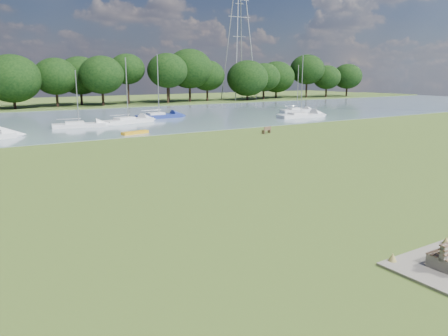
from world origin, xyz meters
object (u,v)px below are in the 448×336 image
riverbank_bench (267,130)px  sailboat_8 (300,114)px  sailboat_3 (297,110)px  sailboat_4 (159,115)px  kayak (135,133)px  pylon (239,17)px  sailboat_1 (128,119)px  sailboat_7 (78,124)px

riverbank_bench → sailboat_8: size_ratio=0.15×
sailboat_3 → sailboat_8: bearing=-123.2°
sailboat_3 → sailboat_4: 24.40m
sailboat_3 → kayak: bearing=-156.7°
sailboat_3 → sailboat_4: bearing=176.8°
pylon → sailboat_1: bearing=-140.1°
sailboat_8 → sailboat_4: bearing=154.8°
pylon → sailboat_3: 41.47m
riverbank_bench → pylon: bearing=42.3°
sailboat_4 → sailboat_7: bearing=-162.4°
pylon → sailboat_3: size_ratio=4.05×
pylon → sailboat_1: size_ratio=3.76×
sailboat_7 → sailboat_8: sailboat_8 is taller
pylon → sailboat_1: 58.13m
kayak → pylon: (45.20, 45.95, 19.69)m
sailboat_4 → riverbank_bench: bearing=-84.6°
sailboat_3 → sailboat_8: 8.75m
kayak → sailboat_3: bearing=4.3°
sailboat_7 → sailboat_8: 32.22m
kayak → sailboat_1: sailboat_1 is taller
sailboat_1 → pylon: bearing=22.5°
pylon → kayak: bearing=-134.5°
sailboat_4 → kayak: bearing=-126.0°
kayak → sailboat_8: size_ratio=0.35×
pylon → sailboat_8: size_ratio=3.51×
sailboat_4 → sailboat_7: size_ratio=1.34×
kayak → pylon: pylon is taller
kayak → sailboat_8: sailboat_8 is taller
sailboat_3 → sailboat_7: bearing=-172.7°
sailboat_1 → sailboat_3: (30.35, 0.41, -0.01)m
pylon → sailboat_8: (-17.09, -41.64, -19.40)m
sailboat_3 → sailboat_8: sailboat_8 is taller
sailboat_1 → sailboat_3: 30.35m
pylon → sailboat_8: 49.01m
sailboat_8 → pylon: bearing=71.2°
sailboat_1 → riverbank_bench: bearing=-79.5°
riverbank_bench → sailboat_8: bearing=20.5°
riverbank_bench → sailboat_3: (20.80, 18.40, 0.13)m
pylon → sailboat_7: 63.94m
sailboat_1 → sailboat_3: size_ratio=1.08×
sailboat_1 → sailboat_7: bearing=172.6°
sailboat_4 → sailboat_8: 21.40m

